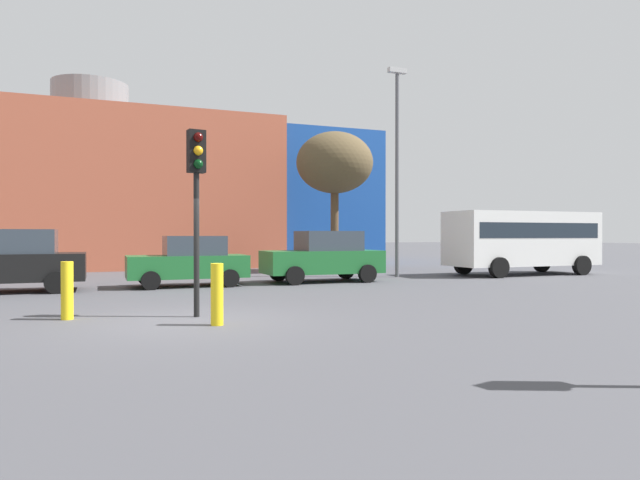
% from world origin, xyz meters
% --- Properties ---
extents(ground_plane, '(200.00, 200.00, 0.00)m').
position_xyz_m(ground_plane, '(0.00, 0.00, 0.00)').
color(ground_plane, '#47474C').
extents(building_backdrop, '(31.55, 10.61, 10.02)m').
position_xyz_m(building_backdrop, '(-2.02, 21.90, 4.02)').
color(building_backdrop, '#B2563D').
rests_on(building_backdrop, ground_plane).
extents(parked_car_1, '(4.39, 2.15, 1.90)m').
position_xyz_m(parked_car_1, '(-4.15, 7.72, 0.95)').
color(parked_car_1, black).
rests_on(parked_car_1, ground_plane).
extents(parked_car_2, '(3.92, 1.93, 1.70)m').
position_xyz_m(parked_car_2, '(1.20, 7.72, 0.84)').
color(parked_car_2, '#1E662D').
rests_on(parked_car_2, ground_plane).
extents(parked_car_3, '(4.33, 2.12, 1.88)m').
position_xyz_m(parked_car_3, '(6.09, 7.72, 0.93)').
color(parked_car_3, '#1E662D').
rests_on(parked_car_3, ground_plane).
extents(white_bus, '(6.80, 2.62, 2.72)m').
position_xyz_m(white_bus, '(15.48, 7.93, 1.62)').
color(white_bus, white).
rests_on(white_bus, ground_plane).
extents(traffic_light_island, '(0.39, 0.38, 3.95)m').
position_xyz_m(traffic_light_island, '(0.27, 0.52, 2.90)').
color(traffic_light_island, black).
rests_on(traffic_light_island, ground_plane).
extents(bare_tree_0, '(3.61, 3.61, 6.57)m').
position_xyz_m(bare_tree_0, '(8.69, 12.78, 5.08)').
color(bare_tree_0, brown).
rests_on(bare_tree_0, ground_plane).
extents(bollard_yellow_0, '(0.24, 0.24, 1.19)m').
position_xyz_m(bollard_yellow_0, '(0.46, -0.72, 0.60)').
color(bollard_yellow_0, yellow).
rests_on(bollard_yellow_0, ground_plane).
extents(bollard_yellow_1, '(0.24, 0.24, 1.19)m').
position_xyz_m(bollard_yellow_1, '(-2.26, 1.14, 0.60)').
color(bollard_yellow_1, yellow).
rests_on(bollard_yellow_1, ground_plane).
extents(street_lamp, '(0.80, 0.24, 8.58)m').
position_xyz_m(street_lamp, '(9.78, 8.79, 4.82)').
color(street_lamp, '#59595E').
rests_on(street_lamp, ground_plane).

